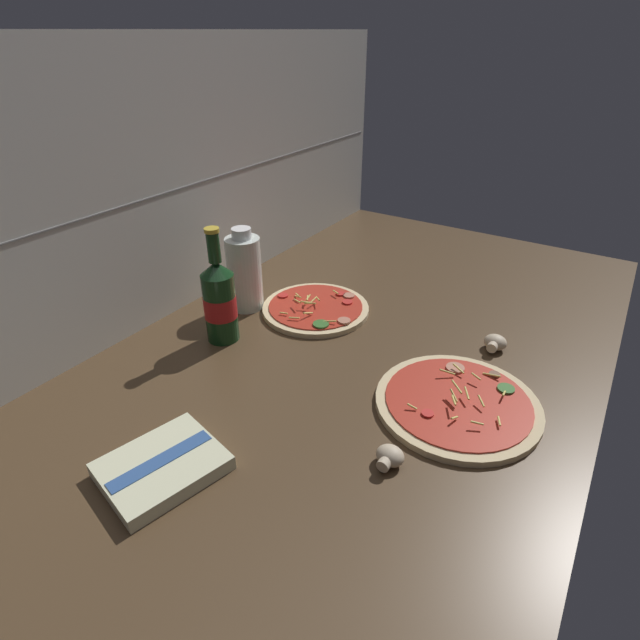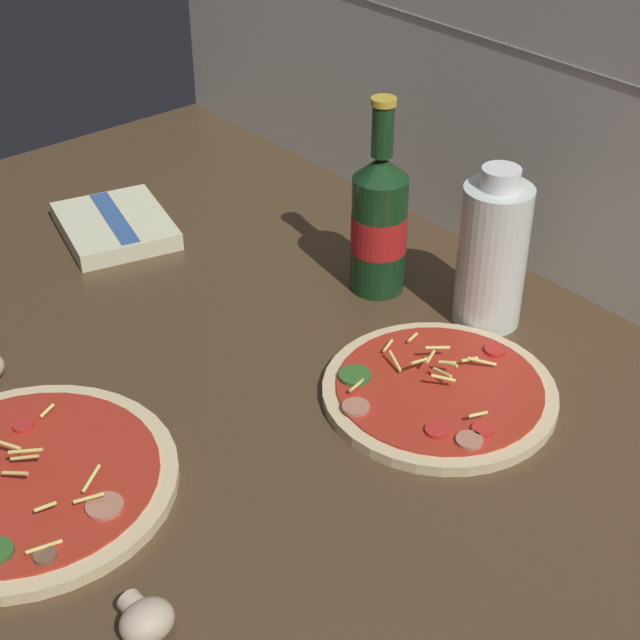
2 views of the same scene
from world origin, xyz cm
name	(u,v)px [view 2 (image 2 of 2)]	position (x,y,z in cm)	size (l,w,h in cm)	color
counter_slab	(273,441)	(0.00, 0.00, 1.25)	(160.00, 90.00, 2.50)	#4C3823
tile_backsplash	(589,70)	(0.00, 45.50, 30.00)	(160.00, 1.13, 60.00)	silver
pizza_near	(27,482)	(-8.58, -22.67, 3.26)	(28.67, 28.67, 4.53)	beige
pizza_far	(439,391)	(6.91, 17.05, 3.26)	(24.99, 24.99, 3.93)	beige
beer_bottle	(379,222)	(-13.71, 27.28, 11.71)	(6.84, 6.84, 24.77)	#143819
oil_bottle	(490,252)	(-0.30, 32.16, 11.51)	(7.96, 7.96, 19.60)	silver
mushroom_right	(145,619)	(13.14, -22.97, 4.12)	(4.85, 4.62, 3.23)	beige
dish_towel	(115,226)	(-46.96, 9.36, 3.71)	(19.65, 17.45, 2.56)	beige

